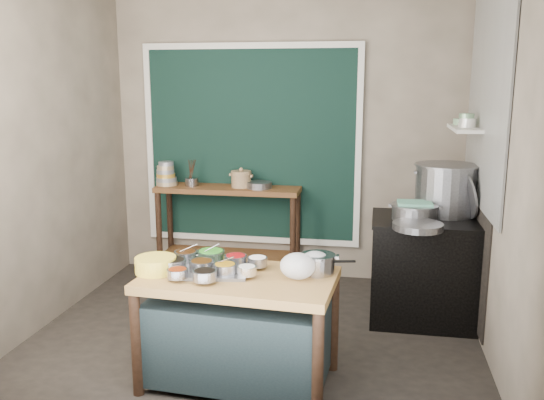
% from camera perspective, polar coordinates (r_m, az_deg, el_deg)
% --- Properties ---
extents(floor, '(3.50, 3.00, 0.02)m').
position_cam_1_polar(floor, '(4.76, -1.64, -13.18)').
color(floor, '#28241F').
rests_on(floor, ground).
extents(back_wall, '(3.50, 0.02, 2.80)m').
position_cam_1_polar(back_wall, '(5.83, 1.38, 5.89)').
color(back_wall, gray).
rests_on(back_wall, floor).
extents(left_wall, '(0.02, 3.00, 2.80)m').
position_cam_1_polar(left_wall, '(5.02, -21.83, 4.11)').
color(left_wall, gray).
rests_on(left_wall, floor).
extents(right_wall, '(0.02, 3.00, 2.80)m').
position_cam_1_polar(right_wall, '(4.34, 21.63, 3.05)').
color(right_wall, gray).
rests_on(right_wall, floor).
extents(curtain_panel, '(2.10, 0.02, 1.90)m').
position_cam_1_polar(curtain_panel, '(5.86, -2.08, 5.43)').
color(curtain_panel, black).
rests_on(curtain_panel, back_wall).
extents(curtain_frame, '(2.22, 0.03, 2.02)m').
position_cam_1_polar(curtain_frame, '(5.85, -2.10, 5.42)').
color(curtain_frame, beige).
rests_on(curtain_frame, back_wall).
extents(tile_panel, '(0.02, 1.70, 1.70)m').
position_cam_1_polar(tile_panel, '(4.84, 20.51, 9.31)').
color(tile_panel, '#B2B2AA').
rests_on(tile_panel, right_wall).
extents(soot_patch, '(0.01, 1.30, 1.30)m').
position_cam_1_polar(soot_patch, '(5.10, 19.45, -3.63)').
color(soot_patch, black).
rests_on(soot_patch, right_wall).
extents(wall_shelf, '(0.22, 0.70, 0.03)m').
position_cam_1_polar(wall_shelf, '(5.13, 18.58, 6.73)').
color(wall_shelf, beige).
rests_on(wall_shelf, right_wall).
extents(prep_table, '(1.30, 0.80, 0.75)m').
position_cam_1_polar(prep_table, '(3.92, -3.28, -12.67)').
color(prep_table, olive).
rests_on(prep_table, floor).
extents(back_counter, '(1.45, 0.40, 0.95)m').
position_cam_1_polar(back_counter, '(5.89, -4.32, -3.24)').
color(back_counter, brown).
rests_on(back_counter, floor).
extents(stove_block, '(0.90, 0.68, 0.85)m').
position_cam_1_polar(stove_block, '(5.04, 15.00, -6.82)').
color(stove_block, black).
rests_on(stove_block, floor).
extents(stove_top, '(0.92, 0.69, 0.03)m').
position_cam_1_polar(stove_top, '(4.92, 15.27, -1.95)').
color(stove_top, black).
rests_on(stove_top, stove_block).
extents(condiment_tray, '(0.53, 0.41, 0.02)m').
position_cam_1_polar(condiment_tray, '(3.85, -6.06, -7.00)').
color(condiment_tray, gray).
rests_on(condiment_tray, prep_table).
extents(condiment_bowls, '(0.69, 0.55, 0.08)m').
position_cam_1_polar(condiment_bowls, '(3.86, -6.33, -6.28)').
color(condiment_bowls, gray).
rests_on(condiment_bowls, condiment_tray).
extents(yellow_basin, '(0.30, 0.30, 0.10)m').
position_cam_1_polar(yellow_basin, '(3.90, -11.45, -6.30)').
color(yellow_basin, yellow).
rests_on(yellow_basin, prep_table).
extents(saucepan, '(0.28, 0.28, 0.13)m').
position_cam_1_polar(saucepan, '(3.81, 4.56, -6.31)').
color(saucepan, gray).
rests_on(saucepan, prep_table).
extents(plastic_bag_a, '(0.28, 0.26, 0.17)m').
position_cam_1_polar(plastic_bag_a, '(3.69, 2.55, -6.55)').
color(plastic_bag_a, white).
rests_on(plastic_bag_a, prep_table).
extents(plastic_bag_b, '(0.24, 0.22, 0.15)m').
position_cam_1_polar(plastic_bag_b, '(3.81, 4.31, -6.18)').
color(plastic_bag_b, white).
rests_on(plastic_bag_b, prep_table).
extents(bowl_stack, '(0.21, 0.21, 0.24)m').
position_cam_1_polar(bowl_stack, '(5.94, -10.42, 2.46)').
color(bowl_stack, tan).
rests_on(bowl_stack, back_counter).
extents(utensil_cup, '(0.14, 0.14, 0.08)m').
position_cam_1_polar(utensil_cup, '(5.86, -7.95, 1.79)').
color(utensil_cup, gray).
rests_on(utensil_cup, back_counter).
extents(ceramic_crock, '(0.26, 0.26, 0.14)m').
position_cam_1_polar(ceramic_crock, '(5.74, -3.07, 1.98)').
color(ceramic_crock, '#997E53').
rests_on(ceramic_crock, back_counter).
extents(wide_bowl, '(0.33, 0.33, 0.06)m').
position_cam_1_polar(wide_bowl, '(5.69, -1.27, 1.49)').
color(wide_bowl, gray).
rests_on(wide_bowl, back_counter).
extents(stock_pot, '(0.68, 0.68, 0.43)m').
position_cam_1_polar(stock_pot, '(5.08, 16.84, 1.03)').
color(stock_pot, gray).
rests_on(stock_pot, stove_top).
extents(pot_lid, '(0.19, 0.41, 0.40)m').
position_cam_1_polar(pot_lid, '(4.98, 18.76, 0.49)').
color(pot_lid, gray).
rests_on(pot_lid, stove_top).
extents(steamer, '(0.45, 0.45, 0.13)m').
position_cam_1_polar(steamer, '(4.84, 13.93, -1.16)').
color(steamer, gray).
rests_on(steamer, stove_top).
extents(green_cloth, '(0.28, 0.22, 0.02)m').
position_cam_1_polar(green_cloth, '(4.82, 13.97, -0.30)').
color(green_cloth, '#5AA375').
rests_on(green_cloth, steamer).
extents(shallow_pan, '(0.46, 0.46, 0.05)m').
position_cam_1_polar(shallow_pan, '(4.53, 14.24, -2.53)').
color(shallow_pan, gray).
rests_on(shallow_pan, stove_top).
extents(shelf_bowl_stack, '(0.14, 0.14, 0.11)m').
position_cam_1_polar(shelf_bowl_stack, '(5.05, 18.76, 7.43)').
color(shelf_bowl_stack, silver).
rests_on(shelf_bowl_stack, wall_shelf).
extents(shelf_bowl_green, '(0.16, 0.16, 0.05)m').
position_cam_1_polar(shelf_bowl_green, '(5.35, 18.28, 7.38)').
color(shelf_bowl_green, gray).
rests_on(shelf_bowl_green, wall_shelf).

